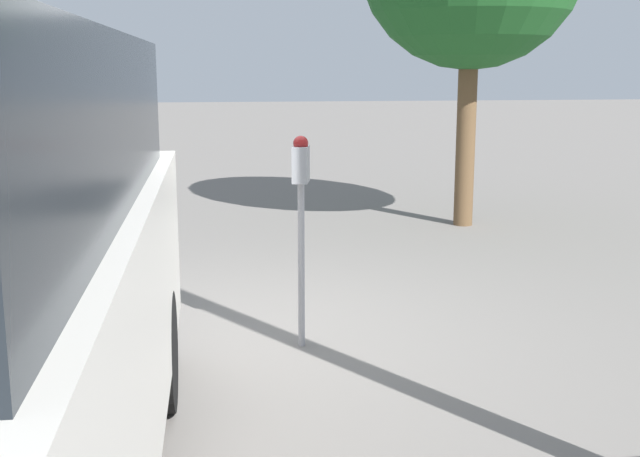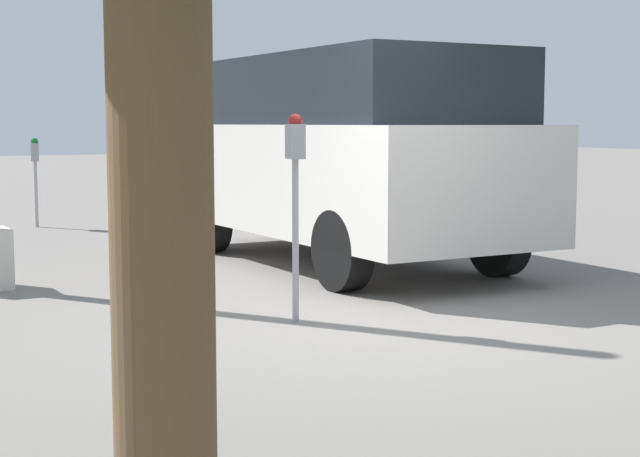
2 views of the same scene
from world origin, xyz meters
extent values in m
plane|color=slate|center=(0.00, 0.00, 0.00)|extent=(80.00, 80.00, 0.00)
cylinder|color=#9E9EA3|center=(0.40, 0.55, 0.62)|extent=(0.05, 0.05, 1.24)
cube|color=gray|center=(0.40, 0.55, 1.37)|extent=(0.22, 0.15, 0.26)
sphere|color=maroon|center=(0.40, 0.55, 1.52)|extent=(0.11, 0.11, 0.11)
cylinder|color=black|center=(1.41, -0.47, 0.37)|extent=(0.74, 0.25, 0.74)
cylinder|color=brown|center=(-3.91, 3.20, 1.21)|extent=(0.25, 0.25, 2.43)
camera|label=1|loc=(6.09, -0.13, 2.07)|focal=45.00mm
camera|label=2|loc=(-6.08, 4.01, 1.51)|focal=55.00mm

